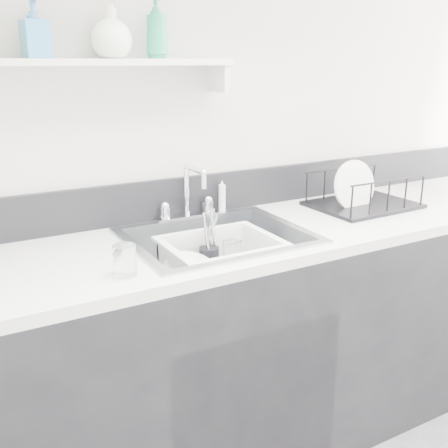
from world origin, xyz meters
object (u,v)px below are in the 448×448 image
dish_rack (364,189)px  wash_tub (221,261)px  counter_run (218,349)px  sink (217,260)px

dish_rack → wash_tub: bearing=-176.0°
counter_run → dish_rack: (0.74, 0.05, 0.54)m
sink → dish_rack: (0.74, 0.05, 0.17)m
counter_run → dish_rack: bearing=3.9°
wash_tub → sink: bearing=100.4°
sink → dish_rack: bearing=3.9°
wash_tub → dish_rack: size_ratio=0.93×
counter_run → wash_tub: bearing=-79.6°
counter_run → wash_tub: size_ratio=7.92×
dish_rack → sink: bearing=-177.8°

